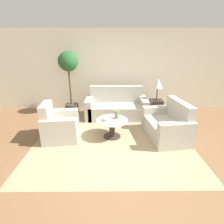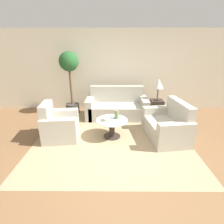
% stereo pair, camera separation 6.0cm
% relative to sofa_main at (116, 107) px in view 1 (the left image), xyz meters
% --- Properties ---
extents(ground_plane, '(14.00, 14.00, 0.00)m').
position_rel_sofa_main_xyz_m(ground_plane, '(-0.02, -2.11, -0.29)').
color(ground_plane, brown).
extents(wall_back, '(10.00, 0.06, 2.60)m').
position_rel_sofa_main_xyz_m(wall_back, '(-0.02, 0.80, 1.01)').
color(wall_back, beige).
rests_on(wall_back, ground_plane).
extents(rug, '(3.55, 3.47, 0.01)m').
position_rel_sofa_main_xyz_m(rug, '(-0.14, -1.32, -0.29)').
color(rug, tan).
rests_on(rug, ground_plane).
extents(sofa_main, '(1.85, 0.84, 0.92)m').
position_rel_sofa_main_xyz_m(sofa_main, '(0.00, 0.00, 0.00)').
color(sofa_main, '#B2AD9E').
rests_on(sofa_main, ground_plane).
extents(armchair, '(0.86, 0.90, 0.88)m').
position_rel_sofa_main_xyz_m(armchair, '(-1.42, -1.36, 0.00)').
color(armchair, '#B2AD9E').
rests_on(armchair, ground_plane).
extents(loveseat, '(0.96, 1.33, 0.90)m').
position_rel_sofa_main_xyz_m(loveseat, '(1.21, -1.33, 0.00)').
color(loveseat, '#B2AD9E').
rests_on(loveseat, ground_plane).
extents(coffee_table, '(0.75, 0.75, 0.45)m').
position_rel_sofa_main_xyz_m(coffee_table, '(-0.14, -1.32, -0.00)').
color(coffee_table, '#332823').
rests_on(coffee_table, ground_plane).
extents(side_table, '(0.37, 0.37, 0.56)m').
position_rel_sofa_main_xyz_m(side_table, '(1.21, -0.08, -0.01)').
color(side_table, '#332823').
rests_on(side_table, ground_plane).
extents(table_lamp, '(0.29, 0.29, 0.64)m').
position_rel_sofa_main_xyz_m(table_lamp, '(1.21, -0.08, 0.75)').
color(table_lamp, '#332823').
rests_on(table_lamp, side_table).
extents(potted_plant, '(0.59, 0.59, 1.94)m').
position_rel_sofa_main_xyz_m(potted_plant, '(-1.45, 0.30, 1.02)').
color(potted_plant, '#3D3833').
rests_on(potted_plant, ground_plane).
extents(vase, '(0.11, 0.11, 0.20)m').
position_rel_sofa_main_xyz_m(vase, '(-0.03, -1.22, 0.25)').
color(vase, '#6B7A4C').
rests_on(vase, coffee_table).
extents(bowl, '(0.18, 0.18, 0.07)m').
position_rel_sofa_main_xyz_m(bowl, '(-0.28, -1.35, 0.19)').
color(bowl, beige).
rests_on(bowl, coffee_table).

